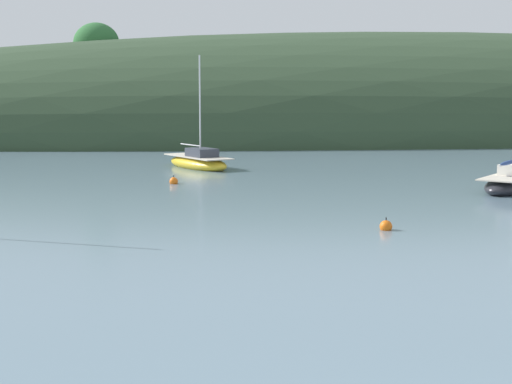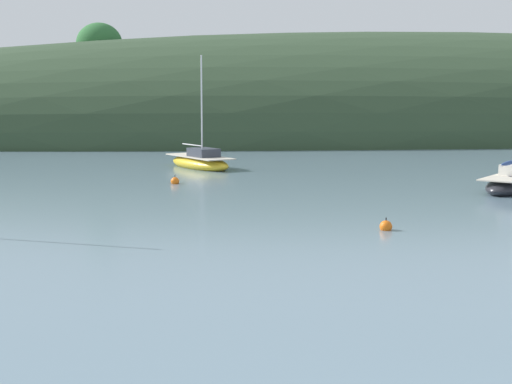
{
  "view_description": "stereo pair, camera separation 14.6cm",
  "coord_description": "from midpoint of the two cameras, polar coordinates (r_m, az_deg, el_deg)",
  "views": [
    {
      "loc": [
        -4.01,
        -7.99,
        4.92
      ],
      "look_at": [
        0.0,
        20.0,
        1.2
      ],
      "focal_mm": 56.12,
      "sensor_mm": 36.0,
      "label": 1
    },
    {
      "loc": [
        -3.87,
        -8.01,
        4.92
      ],
      "look_at": [
        0.0,
        20.0,
        1.2
      ],
      "focal_mm": 56.12,
      "sensor_mm": 36.0,
      "label": 2
    }
  ],
  "objects": [
    {
      "name": "far_shoreline_hill",
      "position": [
        84.03,
        12.42,
        4.01
      ],
      "size": [
        150.0,
        36.0,
        25.0
      ],
      "color": "#2D422B",
      "rests_on": "ground"
    },
    {
      "name": "sailboat_red_portside",
      "position": [
        49.13,
        -3.92,
        2.15
      ],
      "size": [
        4.38,
        6.3,
        7.04
      ],
      "color": "gold",
      "rests_on": "ground"
    },
    {
      "name": "mooring_buoy_channel",
      "position": [
        28.07,
        9.39,
        -2.45
      ],
      "size": [
        0.44,
        0.44,
        0.54
      ],
      "color": "orange",
      "rests_on": "ground"
    },
    {
      "name": "mooring_buoy_outer",
      "position": [
        41.16,
        -5.69,
        0.76
      ],
      "size": [
        0.44,
        0.44,
        0.54
      ],
      "color": "orange",
      "rests_on": "ground"
    }
  ]
}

